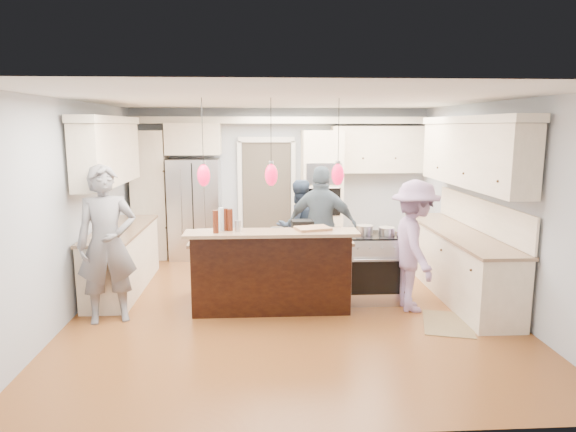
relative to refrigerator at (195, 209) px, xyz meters
name	(u,v)px	position (x,y,z in m)	size (l,w,h in m)	color
ground_plane	(289,304)	(1.55, -2.64, -0.90)	(6.00, 6.00, 0.00)	brown
room_shell	(290,170)	(1.55, -2.64, 0.92)	(5.54, 6.04, 2.72)	#B2BCC6
refrigerator	(195,209)	(0.00, 0.00, 0.00)	(0.90, 0.70, 1.80)	#B7B7BC
oven_column	(321,194)	(2.30, 0.03, 0.25)	(0.72, 0.69, 2.30)	#FFEBCE
back_upper_cabinets	(239,165)	(0.80, 0.12, 0.77)	(5.30, 0.61, 2.54)	#FFEBCE
right_counter_run	(462,222)	(3.99, -2.34, 0.16)	(0.64, 3.10, 2.51)	#FFEBCE
left_cabinets	(117,219)	(-0.89, -1.84, 0.16)	(0.64, 2.30, 2.51)	#FFEBCE
kitchen_island	(271,268)	(1.30, -2.57, -0.41)	(2.10, 1.46, 1.12)	black
island_range	(373,267)	(2.71, -2.49, -0.44)	(0.82, 0.71, 0.92)	#B7B7BC
pendant_lights	(271,175)	(1.30, -3.15, 0.90)	(1.75, 0.15, 1.03)	black
person_bar_end	(107,244)	(-0.69, -3.09, 0.06)	(0.70, 0.46, 1.93)	slate
person_far_left	(298,227)	(1.79, -1.10, -0.13)	(0.74, 0.58, 1.53)	#293850
person_far_right	(322,226)	(2.08, -1.79, 0.00)	(1.05, 0.44, 1.80)	#4B5C69
person_range_side	(414,246)	(3.15, -2.91, -0.05)	(1.10, 0.63, 1.70)	#9C7CA8
floor_rug	(448,323)	(3.43, -3.45, -0.89)	(0.57, 0.83, 0.01)	#92764F
water_bottle	(221,219)	(0.69, -3.11, 0.36)	(0.07, 0.07, 0.28)	silver
beer_bottle_a	(225,219)	(0.74, -3.08, 0.36)	(0.07, 0.07, 0.27)	#4A1B0D
beer_bottle_b	(216,222)	(0.64, -3.24, 0.36)	(0.07, 0.07, 0.27)	#4A1B0D
beer_bottle_c	(230,220)	(0.80, -3.11, 0.35)	(0.07, 0.07, 0.27)	#4A1B0D
drink_can	(238,226)	(0.89, -3.17, 0.29)	(0.07, 0.07, 0.13)	#B7B7BC
cutting_board	(313,228)	(1.81, -3.11, 0.24)	(0.40, 0.29, 0.03)	#B38052
pot_large	(365,230)	(2.58, -2.50, 0.08)	(0.22, 0.22, 0.13)	#B7B7BC
pot_small	(387,231)	(2.87, -2.56, 0.07)	(0.22, 0.22, 0.11)	#B7B7BC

